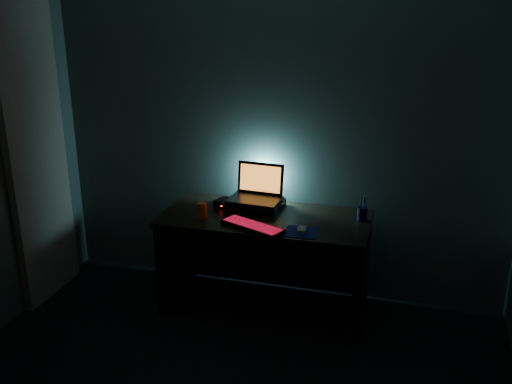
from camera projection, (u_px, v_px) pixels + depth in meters
The scene contains 11 objects.
room at pixel (174, 242), 2.48m from camera, with size 3.50×4.00×2.50m.
desk at pixel (267, 246), 4.25m from camera, with size 1.50×0.70×0.75m.
curtain at pixel (36, 153), 4.23m from camera, with size 0.06×0.65×2.30m, color beige.
riser at pixel (255, 205), 4.26m from camera, with size 0.40×0.30×0.06m, color black.
laptop at pixel (257, 191), 4.28m from camera, with size 0.40×0.31×0.26m.
keyboard at pixel (253, 226), 3.91m from camera, with size 0.48×0.32×0.03m.
mousepad at pixel (302, 232), 3.84m from camera, with size 0.22×0.20×0.00m, color navy.
mouse at pixel (302, 230), 3.83m from camera, with size 0.06×0.09×0.03m, color gray.
pen_cup at pixel (362, 214), 4.03m from camera, with size 0.07×0.07×0.10m, color black.
juice_glass at pixel (202, 211), 4.07m from camera, with size 0.07×0.07×0.11m, color #F5570C.
router at pixel (227, 204), 4.29m from camera, with size 0.20×0.18×0.05m.
Camera 1 is at (0.95, -2.09, 2.27)m, focal length 40.00 mm.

